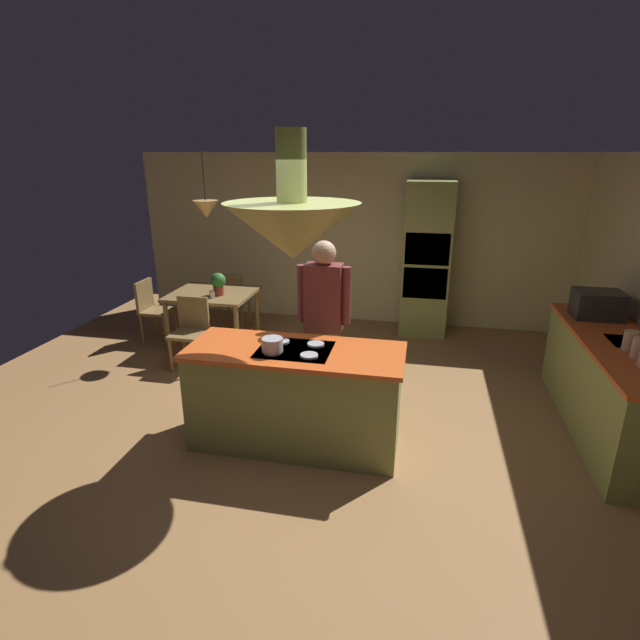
{
  "coord_description": "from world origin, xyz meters",
  "views": [
    {
      "loc": [
        1.03,
        -4.01,
        2.55
      ],
      "look_at": [
        0.1,
        0.4,
        1.0
      ],
      "focal_mm": 27.44,
      "sensor_mm": 36.0,
      "label": 1
    }
  ],
  "objects": [
    {
      "name": "ground",
      "position": [
        0.0,
        0.0,
        0.0
      ],
      "size": [
        8.16,
        8.16,
        0.0
      ],
      "primitive_type": "plane",
      "color": "#9E7042"
    },
    {
      "name": "wall_back",
      "position": [
        0.0,
        3.45,
        1.27
      ],
      "size": [
        6.8,
        0.1,
        2.55
      ],
      "primitive_type": "cube",
      "color": "beige",
      "rests_on": "ground"
    },
    {
      "name": "kitchen_island",
      "position": [
        0.0,
        -0.2,
        0.47
      ],
      "size": [
        1.91,
        0.78,
        0.95
      ],
      "color": "#8C934C",
      "rests_on": "ground"
    },
    {
      "name": "counter_run_right",
      "position": [
        2.84,
        0.6,
        0.47
      ],
      "size": [
        0.73,
        2.33,
        0.93
      ],
      "color": "#8C934C",
      "rests_on": "ground"
    },
    {
      "name": "oven_tower",
      "position": [
        1.1,
        3.04,
        1.09
      ],
      "size": [
        0.66,
        0.62,
        2.18
      ],
      "color": "#8C934C",
      "rests_on": "ground"
    },
    {
      "name": "dining_table",
      "position": [
        -1.7,
        1.9,
        0.66
      ],
      "size": [
        1.09,
        0.93,
        0.76
      ],
      "color": "olive",
      "rests_on": "ground"
    },
    {
      "name": "person_at_island",
      "position": [
        0.12,
        0.46,
        1.02
      ],
      "size": [
        0.53,
        0.24,
        1.77
      ],
      "color": "tan",
      "rests_on": "ground"
    },
    {
      "name": "range_hood",
      "position": [
        0.0,
        -0.2,
        1.98
      ],
      "size": [
        1.1,
        1.1,
        1.0
      ],
      "color": "#8C934C"
    },
    {
      "name": "pendant_light_over_table",
      "position": [
        -1.7,
        1.9,
        1.86
      ],
      "size": [
        0.32,
        0.32,
        0.82
      ],
      "color": "#E0B266"
    },
    {
      "name": "chair_facing_island",
      "position": [
        -1.7,
        1.21,
        0.5
      ],
      "size": [
        0.4,
        0.4,
        0.87
      ],
      "color": "olive",
      "rests_on": "ground"
    },
    {
      "name": "chair_by_back_wall",
      "position": [
        -1.7,
        2.59,
        0.5
      ],
      "size": [
        0.4,
        0.4,
        0.87
      ],
      "rotation": [
        0.0,
        0.0,
        3.14
      ],
      "color": "olive",
      "rests_on": "ground"
    },
    {
      "name": "chair_at_corner",
      "position": [
        -2.62,
        1.9,
        0.5
      ],
      "size": [
        0.4,
        0.4,
        0.87
      ],
      "rotation": [
        0.0,
        0.0,
        1.57
      ],
      "color": "olive",
      "rests_on": "ground"
    },
    {
      "name": "potted_plant_on_table",
      "position": [
        -1.56,
        1.8,
        0.93
      ],
      "size": [
        0.2,
        0.2,
        0.3
      ],
      "color": "#99382D",
      "rests_on": "dining_table"
    },
    {
      "name": "cup_on_table",
      "position": [
        -1.6,
        1.67,
        0.81
      ],
      "size": [
        0.07,
        0.07,
        0.09
      ],
      "primitive_type": "cylinder",
      "color": "white",
      "rests_on": "dining_table"
    },
    {
      "name": "canister_sugar",
      "position": [
        2.84,
        0.21,
        1.01
      ],
      "size": [
        0.11,
        0.11,
        0.18
      ],
      "primitive_type": "cylinder",
      "color": "#E0B78C",
      "rests_on": "counter_run_right"
    },
    {
      "name": "canister_tea",
      "position": [
        2.84,
        0.39,
        1.01
      ],
      "size": [
        0.11,
        0.11,
        0.17
      ],
      "primitive_type": "cylinder",
      "color": "#E0B78C",
      "rests_on": "counter_run_right"
    },
    {
      "name": "microwave_on_counter",
      "position": [
        2.84,
        1.29,
        1.07
      ],
      "size": [
        0.46,
        0.36,
        0.28
      ],
      "primitive_type": "cube",
      "color": "#232326",
      "rests_on": "counter_run_right"
    },
    {
      "name": "cooking_pot_on_cooktop",
      "position": [
        -0.16,
        -0.33,
        1.01
      ],
      "size": [
        0.18,
        0.18,
        0.12
      ],
      "primitive_type": "cylinder",
      "color": "#B2B2B7",
      "rests_on": "kitchen_island"
    }
  ]
}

